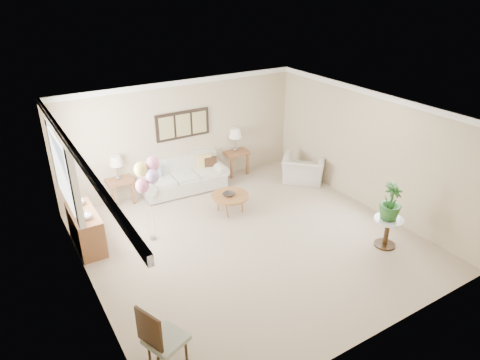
{
  "coord_description": "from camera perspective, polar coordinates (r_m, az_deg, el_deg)",
  "views": [
    {
      "loc": [
        -3.87,
        -5.92,
        4.73
      ],
      "look_at": [
        0.12,
        0.6,
        1.05
      ],
      "focal_mm": 32.0,
      "sensor_mm": 36.0,
      "label": 1
    }
  ],
  "objects": [
    {
      "name": "ground_plane",
      "position": [
        8.5,
        1.42,
        -8.08
      ],
      "size": [
        6.0,
        6.0,
        0.0
      ],
      "primitive_type": "plane",
      "color": "tan"
    },
    {
      "name": "wall_art_triptych",
      "position": [
        10.19,
        -7.62,
        7.31
      ],
      "size": [
        1.35,
        0.06,
        0.65
      ],
      "color": "black",
      "rests_on": "ground"
    },
    {
      "name": "coffee_table",
      "position": [
        9.29,
        -1.34,
        -2.2
      ],
      "size": [
        0.82,
        0.82,
        0.41
      ],
      "color": "brown",
      "rests_on": "ground"
    },
    {
      "name": "credenza",
      "position": [
        8.67,
        -19.85,
        -6.18
      ],
      "size": [
        0.46,
        1.2,
        0.74
      ],
      "color": "brown",
      "rests_on": "ground"
    },
    {
      "name": "sofa",
      "position": [
        10.38,
        -7.64,
        0.31
      ],
      "size": [
        2.21,
        0.92,
        0.8
      ],
      "color": "beige",
      "rests_on": "ground"
    },
    {
      "name": "accent_chair",
      "position": [
        5.96,
        -10.56,
        -19.93
      ],
      "size": [
        0.61,
        0.61,
        0.97
      ],
      "color": "#94A08E",
      "rests_on": "ground"
    },
    {
      "name": "armchair",
      "position": [
        10.82,
        8.42,
        1.42
      ],
      "size": [
        1.34,
        1.33,
        0.65
      ],
      "primitive_type": "imported",
      "rotation": [
        0.0,
        0.0,
        2.37
      ],
      "color": "beige",
      "rests_on": "ground"
    },
    {
      "name": "balloon_cluster",
      "position": [
        8.06,
        -12.28,
        0.73
      ],
      "size": [
        0.53,
        0.4,
        1.71
      ],
      "color": "gray",
      "rests_on": "ground"
    },
    {
      "name": "room_shell",
      "position": [
        7.74,
        0.5,
        2.07
      ],
      "size": [
        6.04,
        6.04,
        2.6
      ],
      "color": "#BEAD8E",
      "rests_on": "ground"
    },
    {
      "name": "lamp_right",
      "position": [
        10.88,
        -0.63,
        6.16
      ],
      "size": [
        0.33,
        0.33,
        0.58
      ],
      "color": "gray",
      "rests_on": "end_table_right"
    },
    {
      "name": "lamp_left",
      "position": [
        9.78,
        -16.2,
        2.37
      ],
      "size": [
        0.3,
        0.3,
        0.53
      ],
      "color": "gray",
      "rests_on": "end_table_left"
    },
    {
      "name": "decor_bowl",
      "position": [
        9.24,
        -1.49,
        -1.93
      ],
      "size": [
        0.33,
        0.33,
        0.06
      ],
      "primitive_type": "imported",
      "rotation": [
        0.0,
        0.0,
        0.42
      ],
      "color": "#2A2421",
      "rests_on": "coffee_table"
    },
    {
      "name": "end_table_left",
      "position": [
        9.98,
        -15.85,
        -0.29
      ],
      "size": [
        0.57,
        0.52,
        0.62
      ],
      "color": "brown",
      "rests_on": "ground"
    },
    {
      "name": "side_table",
      "position": [
        8.59,
        19.11,
        -5.76
      ],
      "size": [
        0.55,
        0.55,
        0.6
      ],
      "color": "silver",
      "rests_on": "ground"
    },
    {
      "name": "vase_sage",
      "position": [
        8.72,
        -20.66,
        -2.54
      ],
      "size": [
        0.24,
        0.24,
        0.21
      ],
      "primitive_type": "imported",
      "rotation": [
        0.0,
        0.0,
        -0.24
      ],
      "color": "#B3B6B0",
      "rests_on": "credenza"
    },
    {
      "name": "vase_white",
      "position": [
        8.19,
        -19.71,
        -4.36
      ],
      "size": [
        0.22,
        0.22,
        0.18
      ],
      "primitive_type": "imported",
      "rotation": [
        0.0,
        0.0,
        0.34
      ],
      "color": "silver",
      "rests_on": "credenza"
    },
    {
      "name": "potted_plant",
      "position": [
        8.35,
        19.5,
        -2.77
      ],
      "size": [
        0.47,
        0.47,
        0.72
      ],
      "primitive_type": "imported",
      "rotation": [
        0.0,
        0.0,
        0.17
      ],
      "color": "#164919",
      "rests_on": "side_table"
    },
    {
      "name": "end_table_right",
      "position": [
        11.07,
        -0.62,
        3.49
      ],
      "size": [
        0.59,
        0.54,
        0.65
      ],
      "color": "brown",
      "rests_on": "ground"
    }
  ]
}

